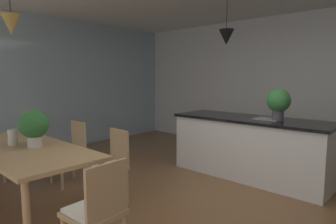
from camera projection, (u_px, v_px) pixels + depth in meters
ground_plane at (207, 217)px, 3.19m from camera, size 10.00×8.40×0.04m
wall_back_kitchen at (310, 85)px, 5.41m from camera, size 10.00×0.12×2.70m
window_wall_left_glazing at (39, 85)px, 5.76m from camera, size 0.06×8.40×2.70m
dining_table at (23, 153)px, 3.19m from camera, size 2.08×0.88×0.75m
chair_far_right at (110, 163)px, 3.48m from camera, size 0.43×0.43×0.87m
chair_kitchen_end at (97, 210)px, 2.26m from camera, size 0.42×0.42×0.87m
chair_far_left at (71, 150)px, 4.11m from camera, size 0.41×0.41×0.87m
kitchen_island at (250, 146)px, 4.39m from camera, size 2.33×0.82×0.91m
pendant_over_table at (11, 24)px, 3.09m from camera, size 0.20×0.20×0.75m
pendant_over_island_main at (226, 37)px, 4.50m from camera, size 0.24×0.24×0.70m
potted_plant_on_island at (279, 102)px, 4.03m from camera, size 0.32×0.32×0.44m
potted_plant_on_table at (34, 126)px, 3.15m from camera, size 0.31×0.31×0.41m
vase_on_dining_table at (13, 137)px, 3.23m from camera, size 0.10×0.10×0.18m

